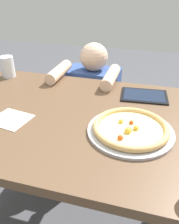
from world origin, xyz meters
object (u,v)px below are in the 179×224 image
(water_cup_clear, at_px, (8,67))
(diner_seated, at_px, (93,109))
(tablet, at_px, (144,96))
(pizza_near, at_px, (131,129))

(water_cup_clear, bearing_deg, diner_seated, 32.39)
(tablet, height_order, diner_seated, diner_seated)
(water_cup_clear, bearing_deg, tablet, -3.78)
(tablet, bearing_deg, pizza_near, -94.40)
(tablet, relative_size, diner_seated, 0.28)
(pizza_near, distance_m, tablet, 0.36)
(pizza_near, bearing_deg, diner_seated, 116.01)
(diner_seated, bearing_deg, pizza_near, -63.99)
(pizza_near, height_order, diner_seated, diner_seated)
(pizza_near, relative_size, water_cup_clear, 2.72)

